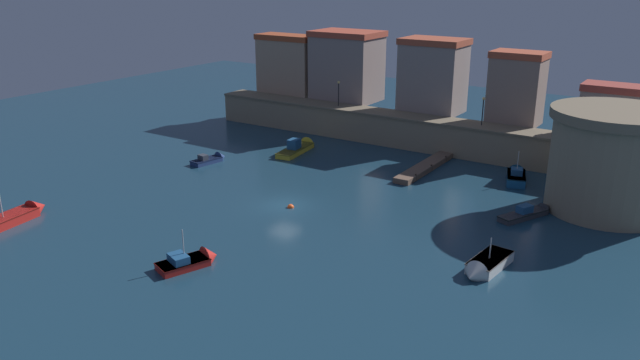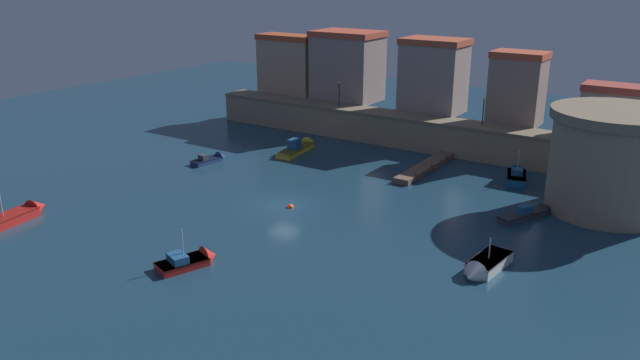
{
  "view_description": "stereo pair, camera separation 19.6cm",
  "coord_description": "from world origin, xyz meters",
  "px_view_note": "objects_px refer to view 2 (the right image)",
  "views": [
    {
      "loc": [
        30.56,
        -40.69,
        19.53
      ],
      "look_at": [
        0.0,
        5.58,
        0.72
      ],
      "focal_mm": 35.26,
      "sensor_mm": 36.0,
      "label": 1
    },
    {
      "loc": [
        30.73,
        -40.58,
        19.53
      ],
      "look_at": [
        0.0,
        5.58,
        0.72
      ],
      "focal_mm": 35.26,
      "sensor_mm": 36.0,
      "label": 2
    }
  ],
  "objects_px": {
    "moored_boat_4": "(484,267)",
    "moored_boat_6": "(516,175)",
    "moored_boat_2": "(300,147)",
    "moored_boat_5": "(17,216)",
    "quay_lamp_1": "(484,106)",
    "moored_boat_3": "(531,212)",
    "moored_boat_1": "(212,159)",
    "fortress_tower": "(612,161)",
    "moored_boat_0": "(192,260)",
    "quay_lamp_0": "(339,89)",
    "mooring_buoy_0": "(290,207)"
  },
  "relations": [
    {
      "from": "moored_boat_1",
      "to": "moored_boat_6",
      "type": "bearing_deg",
      "value": -58.83
    },
    {
      "from": "fortress_tower",
      "to": "moored_boat_0",
      "type": "xyz_separation_m",
      "value": [
        -21.79,
        -26.78,
        -4.06
      ]
    },
    {
      "from": "fortress_tower",
      "to": "moored_boat_0",
      "type": "relative_size",
      "value": 2.29
    },
    {
      "from": "quay_lamp_1",
      "to": "mooring_buoy_0",
      "type": "bearing_deg",
      "value": -109.45
    },
    {
      "from": "moored_boat_0",
      "to": "moored_boat_1",
      "type": "distance_m",
      "value": 24.46
    },
    {
      "from": "quay_lamp_1",
      "to": "moored_boat_2",
      "type": "xyz_separation_m",
      "value": [
        -17.78,
        -8.44,
        -5.24
      ]
    },
    {
      "from": "quay_lamp_1",
      "to": "moored_boat_3",
      "type": "bearing_deg",
      "value": -55.49
    },
    {
      "from": "mooring_buoy_0",
      "to": "moored_boat_0",
      "type": "bearing_deg",
      "value": -86.3
    },
    {
      "from": "moored_boat_3",
      "to": "moored_boat_5",
      "type": "xyz_separation_m",
      "value": [
        -34.61,
        -24.13,
        0.09
      ]
    },
    {
      "from": "moored_boat_3",
      "to": "moored_boat_1",
      "type": "bearing_deg",
      "value": 120.85
    },
    {
      "from": "quay_lamp_1",
      "to": "mooring_buoy_0",
      "type": "xyz_separation_m",
      "value": [
        -8.24,
        -23.34,
        -5.65
      ]
    },
    {
      "from": "fortress_tower",
      "to": "moored_boat_0",
      "type": "distance_m",
      "value": 34.77
    },
    {
      "from": "moored_boat_1",
      "to": "moored_boat_2",
      "type": "relative_size",
      "value": 0.58
    },
    {
      "from": "moored_boat_1",
      "to": "moored_boat_2",
      "type": "xyz_separation_m",
      "value": [
        5.29,
        8.69,
        0.12
      ]
    },
    {
      "from": "quay_lamp_1",
      "to": "moored_boat_4",
      "type": "bearing_deg",
      "value": -69.35
    },
    {
      "from": "quay_lamp_1",
      "to": "moored_boat_3",
      "type": "xyz_separation_m",
      "value": [
        9.52,
        -13.85,
        -5.34
      ]
    },
    {
      "from": "moored_boat_2",
      "to": "moored_boat_5",
      "type": "distance_m",
      "value": 30.43
    },
    {
      "from": "moored_boat_2",
      "to": "quay_lamp_1",
      "type": "bearing_deg",
      "value": -72.37
    },
    {
      "from": "moored_boat_3",
      "to": "mooring_buoy_0",
      "type": "bearing_deg",
      "value": 143.24
    },
    {
      "from": "quay_lamp_0",
      "to": "moored_boat_4",
      "type": "relative_size",
      "value": 0.58
    },
    {
      "from": "moored_boat_1",
      "to": "moored_boat_3",
      "type": "height_order",
      "value": "moored_boat_3"
    },
    {
      "from": "moored_boat_5",
      "to": "moored_boat_6",
      "type": "height_order",
      "value": "moored_boat_6"
    },
    {
      "from": "moored_boat_4",
      "to": "moored_boat_1",
      "type": "bearing_deg",
      "value": -98.79
    },
    {
      "from": "quay_lamp_0",
      "to": "moored_boat_0",
      "type": "bearing_deg",
      "value": -73.67
    },
    {
      "from": "moored_boat_2",
      "to": "moored_boat_3",
      "type": "relative_size",
      "value": 1.24
    },
    {
      "from": "moored_boat_4",
      "to": "moored_boat_6",
      "type": "relative_size",
      "value": 1.01
    },
    {
      "from": "quay_lamp_0",
      "to": "moored_boat_1",
      "type": "relative_size",
      "value": 0.7
    },
    {
      "from": "moored_boat_0",
      "to": "moored_boat_6",
      "type": "xyz_separation_m",
      "value": [
        13.08,
        30.55,
        0.16
      ]
    },
    {
      "from": "mooring_buoy_0",
      "to": "quay_lamp_0",
      "type": "bearing_deg",
      "value": 112.59
    },
    {
      "from": "moored_boat_0",
      "to": "moored_boat_3",
      "type": "xyz_separation_m",
      "value": [
        16.95,
        22.08,
        -0.03
      ]
    },
    {
      "from": "moored_boat_6",
      "to": "mooring_buoy_0",
      "type": "bearing_deg",
      "value": 125.02
    },
    {
      "from": "moored_boat_1",
      "to": "mooring_buoy_0",
      "type": "xyz_separation_m",
      "value": [
        14.83,
        -6.22,
        -0.3
      ]
    },
    {
      "from": "quay_lamp_1",
      "to": "moored_boat_6",
      "type": "bearing_deg",
      "value": -43.62
    },
    {
      "from": "moored_boat_2",
      "to": "moored_boat_6",
      "type": "bearing_deg",
      "value": -90.32
    },
    {
      "from": "fortress_tower",
      "to": "mooring_buoy_0",
      "type": "bearing_deg",
      "value": -147.87
    },
    {
      "from": "quay_lamp_0",
      "to": "moored_boat_4",
      "type": "height_order",
      "value": "quay_lamp_0"
    },
    {
      "from": "moored_boat_0",
      "to": "moored_boat_5",
      "type": "height_order",
      "value": "moored_boat_5"
    },
    {
      "from": "moored_boat_4",
      "to": "mooring_buoy_0",
      "type": "distance_m",
      "value": 18.17
    },
    {
      "from": "moored_boat_0",
      "to": "moored_boat_4",
      "type": "distance_m",
      "value": 19.9
    },
    {
      "from": "quay_lamp_1",
      "to": "moored_boat_1",
      "type": "xyz_separation_m",
      "value": [
        -23.07,
        -17.13,
        -5.35
      ]
    },
    {
      "from": "moored_boat_2",
      "to": "moored_boat_3",
      "type": "height_order",
      "value": "moored_boat_2"
    },
    {
      "from": "moored_boat_3",
      "to": "quay_lamp_1",
      "type": "bearing_deg",
      "value": 59.61
    },
    {
      "from": "moored_boat_6",
      "to": "moored_boat_5",
      "type": "bearing_deg",
      "value": 119.42
    },
    {
      "from": "moored_boat_5",
      "to": "moored_boat_6",
      "type": "distance_m",
      "value": 44.8
    },
    {
      "from": "fortress_tower",
      "to": "quay_lamp_1",
      "type": "distance_m",
      "value": 17.07
    },
    {
      "from": "quay_lamp_1",
      "to": "moored_boat_0",
      "type": "relative_size",
      "value": 0.65
    },
    {
      "from": "moored_boat_4",
      "to": "moored_boat_3",
      "type": "bearing_deg",
      "value": -172.79
    },
    {
      "from": "quay_lamp_1",
      "to": "moored_boat_3",
      "type": "relative_size",
      "value": 0.5
    },
    {
      "from": "moored_boat_0",
      "to": "moored_boat_3",
      "type": "relative_size",
      "value": 0.77
    },
    {
      "from": "moored_boat_1",
      "to": "moored_boat_4",
      "type": "relative_size",
      "value": 0.82
    }
  ]
}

